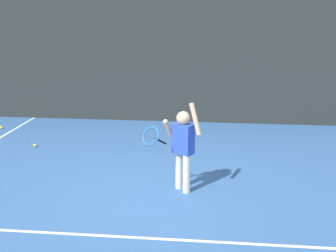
# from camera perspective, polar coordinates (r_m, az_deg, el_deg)

# --- Properties ---
(ground_plane) EXTENTS (20.00, 20.00, 0.00)m
(ground_plane) POSITION_cam_1_polar(r_m,az_deg,el_deg) (6.46, -3.13, -8.84)
(ground_plane) COLOR #335B93
(court_line_baseline) EXTENTS (9.00, 0.05, 0.00)m
(court_line_baseline) POSITION_cam_1_polar(r_m,az_deg,el_deg) (5.35, -5.38, -14.22)
(court_line_baseline) COLOR white
(court_line_baseline) RESTS_ON ground
(back_fence_windscreen) EXTENTS (10.03, 0.08, 3.77)m
(back_fence_windscreen) POSITION_cam_1_polar(r_m,az_deg,el_deg) (10.27, 0.71, 10.91)
(back_fence_windscreen) COLOR #282D2B
(back_fence_windscreen) RESTS_ON ground
(fence_post_1) EXTENTS (0.09, 0.09, 3.92)m
(fence_post_1) POSITION_cam_1_polar(r_m,az_deg,el_deg) (10.83, -12.42, 11.17)
(fence_post_1) COLOR slate
(fence_post_1) RESTS_ON ground
(fence_post_2) EXTENTS (0.09, 0.09, 3.92)m
(fence_post_2) POSITION_cam_1_polar(r_m,az_deg,el_deg) (10.32, 0.75, 11.35)
(fence_post_2) COLOR slate
(fence_post_2) RESTS_ON ground
(fence_post_3) EXTENTS (0.09, 0.09, 3.92)m
(fence_post_3) POSITION_cam_1_polar(r_m,az_deg,el_deg) (10.38, 14.49, 10.91)
(fence_post_3) COLOR slate
(fence_post_3) RESTS_ON ground
(tennis_player) EXTENTS (0.89, 0.53, 1.35)m
(tennis_player) POSITION_cam_1_polar(r_m,az_deg,el_deg) (6.33, 1.80, -2.32)
(tennis_player) COLOR silver
(tennis_player) RESTS_ON ground
(tennis_ball_0) EXTENTS (0.07, 0.07, 0.07)m
(tennis_ball_0) POSITION_cam_1_polar(r_m,az_deg,el_deg) (8.95, -16.99, -2.44)
(tennis_ball_0) COLOR #CCE033
(tennis_ball_0) RESTS_ON ground
(tennis_ball_1) EXTENTS (0.07, 0.07, 0.07)m
(tennis_ball_1) POSITION_cam_1_polar(r_m,az_deg,el_deg) (10.56, -20.93, -0.18)
(tennis_ball_1) COLOR #CCE033
(tennis_ball_1) RESTS_ON ground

